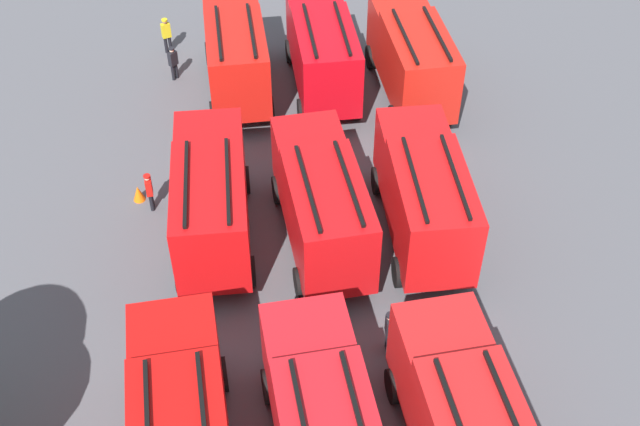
# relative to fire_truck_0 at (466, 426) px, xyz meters

# --- Properties ---
(ground_plane) EXTENTS (56.04, 56.04, 0.00)m
(ground_plane) POSITION_rel_fire_truck_0_xyz_m (9.18, 3.99, -2.15)
(ground_plane) COLOR #4C4C51
(fire_truck_0) EXTENTS (7.54, 3.86, 3.88)m
(fire_truck_0) POSITION_rel_fire_truck_0_xyz_m (0.00, 0.00, 0.00)
(fire_truck_0) COLOR red
(fire_truck_0) RESTS_ON ground
(fire_truck_1) EXTENTS (7.42, 3.38, 3.88)m
(fire_truck_1) POSITION_rel_fire_truck_0_xyz_m (9.45, 0.28, 0.00)
(fire_truck_1) COLOR red
(fire_truck_1) RESTS_ON ground
(fire_truck_2) EXTENTS (7.51, 3.71, 3.88)m
(fire_truck_2) POSITION_rel_fire_truck_0_xyz_m (18.51, 0.02, 0.00)
(fire_truck_2) COLOR red
(fire_truck_2) RESTS_ON ground
(fire_truck_4) EXTENTS (7.54, 3.91, 3.88)m
(fire_truck_4) POSITION_rel_fire_truck_0_xyz_m (9.02, 3.94, 0.00)
(fire_truck_4) COLOR red
(fire_truck_4) RESTS_ON ground
(fire_truck_5) EXTENTS (7.47, 3.57, 3.88)m
(fire_truck_5) POSITION_rel_fire_truck_0_xyz_m (18.94, 3.95, 0.00)
(fire_truck_5) COLOR red
(fire_truck_5) RESTS_ON ground
(fire_truck_7) EXTENTS (7.43, 3.40, 3.88)m
(fire_truck_7) POSITION_rel_fire_truck_0_xyz_m (9.19, 7.86, 0.00)
(fire_truck_7) COLOR red
(fire_truck_7) RESTS_ON ground
(fire_truck_8) EXTENTS (7.48, 3.62, 3.88)m
(fire_truck_8) POSITION_rel_fire_truck_0_xyz_m (18.74, 7.77, 0.00)
(fire_truck_8) COLOR red
(fire_truck_8) RESTS_ON ground
(firefighter_0) EXTENTS (0.43, 0.28, 1.74)m
(firefighter_0) POSITION_rel_fire_truck_0_xyz_m (4.21, 1.76, -1.18)
(firefighter_0) COLOR black
(firefighter_0) RESTS_ON ground
(firefighter_1) EXTENTS (0.46, 0.32, 1.67)m
(firefighter_1) POSITION_rel_fire_truck_0_xyz_m (10.91, 10.51, -1.22)
(firefighter_1) COLOR black
(firefighter_1) RESTS_ON ground
(firefighter_2) EXTENTS (0.48, 0.45, 1.66)m
(firefighter_2) POSITION_rel_fire_truck_0_xyz_m (19.86, 10.85, -1.23)
(firefighter_2) COLOR black
(firefighter_2) RESTS_ON ground
(firefighter_3) EXTENTS (0.29, 0.43, 1.81)m
(firefighter_3) POSITION_rel_fire_truck_0_xyz_m (4.27, 0.38, -1.13)
(firefighter_3) COLOR black
(firefighter_3) RESTS_ON ground
(firefighter_4) EXTENTS (0.41, 0.48, 1.79)m
(firefighter_4) POSITION_rel_fire_truck_0_xyz_m (22.20, 11.50, -1.14)
(firefighter_4) COLOR black
(firefighter_4) RESTS_ON ground
(traffic_cone_0) EXTENTS (0.47, 0.47, 0.67)m
(traffic_cone_0) POSITION_rel_fire_truck_0_xyz_m (11.39, 11.11, -1.82)
(traffic_cone_0) COLOR #F2600C
(traffic_cone_0) RESTS_ON ground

